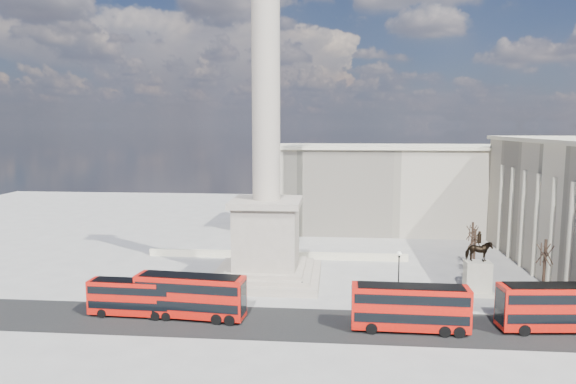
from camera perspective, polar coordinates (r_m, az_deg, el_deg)
The scene contains 17 objects.
ground at distance 64.48m, azimuth -2.95°, elevation -10.99°, with size 180.00×180.00×0.00m, color #9F9D97.
asphalt_road at distance 54.62m, azimuth 0.89°, elevation -14.44°, with size 120.00×9.00×0.01m, color black.
nelsons_column at distance 66.56m, azimuth -2.41°, elevation 1.00°, with size 14.00×14.00×49.85m.
balustrade_wall at distance 79.56m, azimuth -1.31°, elevation -7.01°, with size 40.00×0.60×1.10m, color beige.
building_northeast at distance 101.90m, azimuth 11.48°, elevation 0.47°, with size 51.00×17.00×16.60m.
red_bus_a at distance 58.38m, azimuth -16.65°, elevation -11.14°, with size 9.83×2.65×3.95m.
red_bus_b at distance 56.14m, azimuth -10.72°, elevation -11.28°, with size 11.81×3.71×4.71m.
red_bus_c at distance 53.43m, azimuth 13.47°, elevation -12.36°, with size 11.51×2.88×4.65m.
red_bus_d at distance 58.53m, azimuth 27.94°, elevation -11.23°, with size 11.90×3.72×4.75m.
victorian_lamp at distance 61.88m, azimuth 12.20°, elevation -8.62°, with size 0.50×0.50×5.83m.
equestrian_statue at distance 66.62m, azimuth 20.32°, elevation -8.41°, with size 3.74×2.80×7.85m.
bare_tree_near at distance 64.22m, azimuth 26.68°, elevation -5.90°, with size 1.87×1.87×8.17m.
bare_tree_mid at distance 71.46m, azimuth 20.06°, elevation -4.84°, with size 1.92×1.92×7.28m.
bare_tree_far at distance 76.01m, azimuth 19.83°, elevation -4.07°, with size 1.80×1.80×7.36m.
pedestrian_walking at distance 64.31m, azimuth 23.42°, elevation -10.83°, with size 0.64×0.42×1.76m, color black.
pedestrian_standing at distance 61.76m, azimuth 27.05°, elevation -11.78°, with size 0.86×0.67×1.78m, color black.
pedestrian_crossing at distance 63.13m, azimuth 1.57°, elevation -10.62°, with size 0.94×0.39×1.60m, color black.
Camera 1 is at (8.78, -60.57, 20.29)m, focal length 32.00 mm.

